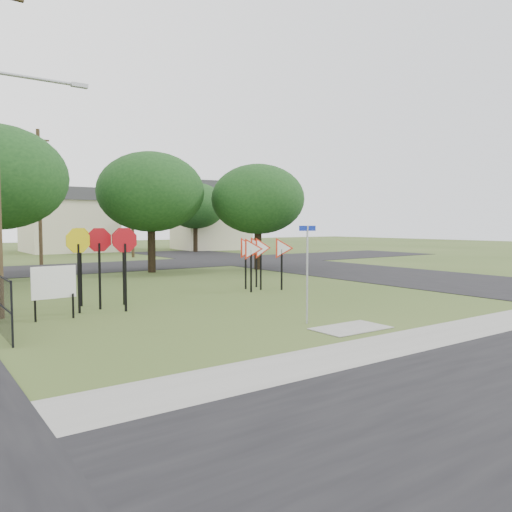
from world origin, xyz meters
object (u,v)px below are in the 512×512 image
(yield_sign_cluster, at_px, (259,250))
(stop_sign_cluster, at_px, (101,249))
(info_board, at_px, (54,284))
(street_name_sign, at_px, (307,267))

(yield_sign_cluster, bearing_deg, stop_sign_cluster, -172.47)
(stop_sign_cluster, height_order, info_board, stop_sign_cluster)
(yield_sign_cluster, distance_m, info_board, 8.89)
(street_name_sign, distance_m, info_board, 7.20)
(yield_sign_cluster, bearing_deg, info_board, -166.92)
(street_name_sign, height_order, stop_sign_cluster, street_name_sign)
(stop_sign_cluster, distance_m, yield_sign_cluster, 6.97)
(street_name_sign, bearing_deg, info_board, 140.76)
(info_board, bearing_deg, stop_sign_cluster, 32.26)
(yield_sign_cluster, bearing_deg, street_name_sign, -115.19)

